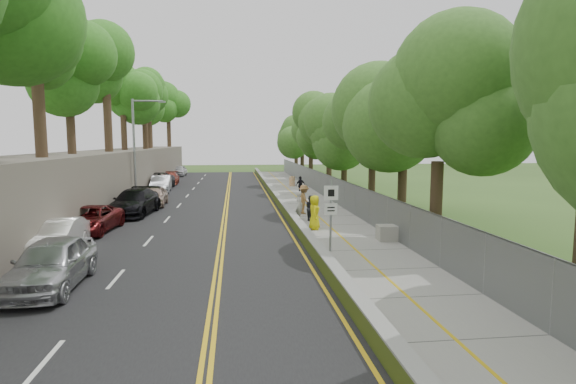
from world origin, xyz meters
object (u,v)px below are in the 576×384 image
(car_0, at_px, (51,263))
(person_far, at_px, (300,185))
(car_1, at_px, (57,237))
(concrete_block, at_px, (389,233))
(construction_barrel, at_px, (292,181))
(car_2, at_px, (90,220))
(streetlight, at_px, (137,143))
(signpost, at_px, (331,208))
(painter_0, at_px, (315,212))

(car_0, relative_size, person_far, 2.97)
(car_0, relative_size, car_1, 1.09)
(concrete_block, bearing_deg, construction_barrel, 92.80)
(car_2, bearing_deg, construction_barrel, 63.82)
(streetlight, height_order, car_1, streetlight)
(signpost, distance_m, construction_barrel, 28.49)
(car_1, relative_size, painter_0, 2.37)
(streetlight, xyz_separation_m, person_far, (13.26, 3.88, -3.78))
(streetlight, bearing_deg, painter_0, -46.22)
(painter_0, xyz_separation_m, person_far, (1.59, 16.06, -0.12))
(streetlight, height_order, concrete_block, streetlight)
(signpost, height_order, painter_0, signpost)
(car_0, distance_m, car_1, 5.02)
(car_0, xyz_separation_m, person_far, (11.80, 24.63, 0.00))
(construction_barrel, xyz_separation_m, car_2, (-13.60, -22.98, 0.18))
(streetlight, xyz_separation_m, car_2, (-0.14, -11.61, -3.91))
(streetlight, relative_size, painter_0, 4.30)
(car_1, xyz_separation_m, car_2, (0.00, 4.39, -0.04))
(car_0, bearing_deg, construction_barrel, 68.15)
(signpost, height_order, car_1, signpost)
(painter_0, height_order, person_far, painter_0)
(streetlight, bearing_deg, car_2, -90.68)
(concrete_block, distance_m, car_0, 14.40)
(concrete_block, bearing_deg, streetlight, 134.09)
(streetlight, relative_size, person_far, 4.94)
(streetlight, relative_size, car_2, 1.61)
(streetlight, bearing_deg, car_0, -85.97)
(car_0, xyz_separation_m, painter_0, (10.21, 8.58, 0.12))
(streetlight, bearing_deg, car_1, -90.49)
(signpost, relative_size, concrete_block, 2.84)
(person_far, bearing_deg, car_2, 27.65)
(streetlight, distance_m, person_far, 14.33)
(concrete_block, bearing_deg, car_0, -157.48)
(streetlight, distance_m, car_0, 21.15)
(construction_barrel, xyz_separation_m, concrete_block, (1.30, -26.61, -0.14))
(car_0, height_order, car_2, car_0)
(construction_barrel, height_order, car_0, car_0)
(streetlight, distance_m, signpost, 20.72)
(car_2, height_order, painter_0, painter_0)
(car_0, relative_size, painter_0, 2.59)
(car_0, height_order, car_1, car_0)
(painter_0, relative_size, person_far, 1.15)
(construction_barrel, distance_m, painter_0, 23.62)
(car_1, height_order, painter_0, painter_0)
(concrete_block, distance_m, car_2, 15.34)
(streetlight, height_order, person_far, streetlight)
(concrete_block, bearing_deg, person_far, 94.48)
(concrete_block, height_order, car_1, car_1)
(streetlight, relative_size, car_0, 1.66)
(signpost, xyz_separation_m, car_1, (-11.65, 1.02, -1.20))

